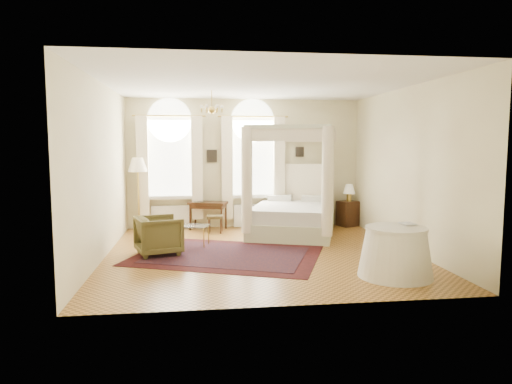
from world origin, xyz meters
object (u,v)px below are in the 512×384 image
coffee_table (193,227)px  floor_lamp (138,169)px  side_table (396,252)px  canopy_bed (292,210)px  armchair (159,235)px  stool (215,218)px  writing_desk (208,206)px  nightstand (348,213)px

coffee_table → floor_lamp: bearing=126.0°
side_table → canopy_bed: bearing=104.6°
floor_lamp → coffee_table: bearing=-54.0°
canopy_bed → armchair: bearing=-151.9°
side_table → armchair: bearing=152.7°
stool → side_table: bearing=-56.0°
stool → coffee_table: bearing=-110.5°
coffee_table → writing_desk: bearing=79.1°
nightstand → coffee_table: (-4.02, -1.86, 0.07)m
canopy_bed → coffee_table: (-2.33, -0.90, -0.19)m
armchair → floor_lamp: floor_lamp is taller
writing_desk → armchair: (-1.02, -2.54, -0.22)m
coffee_table → armchair: bearing=-133.7°
armchair → side_table: side_table is taller
writing_desk → floor_lamp: bearing=179.5°
canopy_bed → floor_lamp: canopy_bed is taller
writing_desk → side_table: size_ratio=0.87×
floor_lamp → side_table: 6.61m
writing_desk → nightstand: bearing=0.2°
stool → coffee_table: size_ratio=0.58×
stool → nightstand: bearing=8.0°
canopy_bed → stool: (-1.82, 0.47, -0.22)m
writing_desk → stool: 0.56m
nightstand → floor_lamp: size_ratio=0.36×
canopy_bed → writing_desk: size_ratio=2.71×
canopy_bed → coffee_table: canopy_bed is taller
writing_desk → stool: (0.16, -0.48, -0.24)m
nightstand → coffee_table: bearing=-155.2°
coffee_table → floor_lamp: 2.58m
armchair → coffee_table: size_ratio=1.11×
coffee_table → side_table: (3.27, -2.72, 0.01)m
writing_desk → armchair: bearing=-111.9°
stool → coffee_table: (-0.51, -1.37, 0.04)m
armchair → coffee_table: (0.67, 0.70, 0.02)m
side_table → writing_desk: bearing=122.5°
nightstand → side_table: side_table is taller
armchair → side_table: size_ratio=0.69×
stool → coffee_table: 1.46m
armchair → side_table: (3.94, -2.03, 0.02)m
canopy_bed → coffee_table: bearing=-158.9°
nightstand → armchair: (-4.69, -2.56, 0.05)m
writing_desk → canopy_bed: bearing=-25.7°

